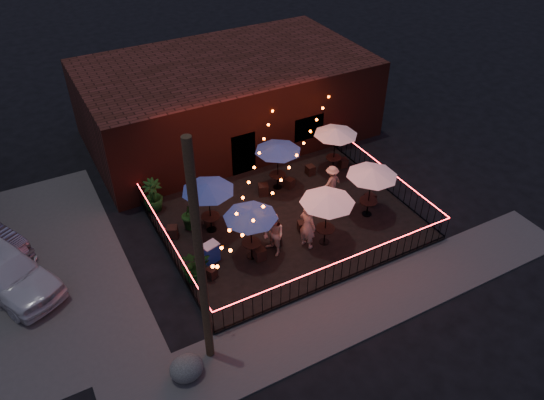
{
  "coord_description": "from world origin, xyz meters",
  "views": [
    {
      "loc": [
        -8.67,
        -12.79,
        14.12
      ],
      "look_at": [
        -0.61,
        2.13,
        1.32
      ],
      "focal_mm": 35.0,
      "sensor_mm": 36.0,
      "label": 1
    }
  ],
  "objects_px": {
    "utility_pole": "(200,263)",
    "cafe_table_0": "(251,214)",
    "cooler": "(211,253)",
    "cafe_table_2": "(327,199)",
    "cafe_table_4": "(372,173)",
    "cafe_table_1": "(208,188)",
    "cafe_table_5": "(336,132)",
    "cafe_table_3": "(278,148)",
    "boulder": "(187,368)"
  },
  "relations": [
    {
      "from": "utility_pole",
      "to": "cafe_table_0",
      "type": "xyz_separation_m",
      "value": [
        3.14,
        3.31,
        -1.8
      ]
    },
    {
      "from": "cafe_table_0",
      "to": "cooler",
      "type": "height_order",
      "value": "cafe_table_0"
    },
    {
      "from": "cafe_table_2",
      "to": "cafe_table_4",
      "type": "bearing_deg",
      "value": 14.08
    },
    {
      "from": "cafe_table_2",
      "to": "cafe_table_4",
      "type": "relative_size",
      "value": 0.95
    },
    {
      "from": "utility_pole",
      "to": "cafe_table_1",
      "type": "bearing_deg",
      "value": 66.4
    },
    {
      "from": "cafe_table_2",
      "to": "cafe_table_5",
      "type": "height_order",
      "value": "cafe_table_2"
    },
    {
      "from": "cafe_table_0",
      "to": "cafe_table_1",
      "type": "relative_size",
      "value": 1.05
    },
    {
      "from": "cafe_table_1",
      "to": "cafe_table_2",
      "type": "distance_m",
      "value": 4.59
    },
    {
      "from": "cafe_table_2",
      "to": "utility_pole",
      "type": "bearing_deg",
      "value": -156.02
    },
    {
      "from": "cafe_table_3",
      "to": "cooler",
      "type": "distance_m",
      "value": 5.67
    },
    {
      "from": "cafe_table_2",
      "to": "cafe_table_5",
      "type": "relative_size",
      "value": 0.98
    },
    {
      "from": "cafe_table_2",
      "to": "cafe_table_5",
      "type": "distance_m",
      "value": 5.23
    },
    {
      "from": "utility_pole",
      "to": "cafe_table_5",
      "type": "height_order",
      "value": "utility_pole"
    },
    {
      "from": "cafe_table_3",
      "to": "cafe_table_4",
      "type": "distance_m",
      "value": 4.23
    },
    {
      "from": "cafe_table_1",
      "to": "cafe_table_3",
      "type": "relative_size",
      "value": 0.94
    },
    {
      "from": "utility_pole",
      "to": "cafe_table_5",
      "type": "bearing_deg",
      "value": 36.64
    },
    {
      "from": "utility_pole",
      "to": "cafe_table_5",
      "type": "distance_m",
      "value": 11.61
    },
    {
      "from": "cafe_table_1",
      "to": "cafe_table_4",
      "type": "bearing_deg",
      "value": -19.37
    },
    {
      "from": "cafe_table_3",
      "to": "cafe_table_5",
      "type": "xyz_separation_m",
      "value": [
        3.0,
        0.02,
        -0.03
      ]
    },
    {
      "from": "cafe_table_1",
      "to": "cooler",
      "type": "height_order",
      "value": "cafe_table_1"
    },
    {
      "from": "cooler",
      "to": "cafe_table_3",
      "type": "bearing_deg",
      "value": 18.33
    },
    {
      "from": "cafe_table_2",
      "to": "cafe_table_3",
      "type": "height_order",
      "value": "cafe_table_2"
    },
    {
      "from": "utility_pole",
      "to": "cafe_table_3",
      "type": "xyz_separation_m",
      "value": [
        6.2,
        6.82,
        -1.79
      ]
    },
    {
      "from": "cafe_table_1",
      "to": "cafe_table_5",
      "type": "distance_m",
      "value": 6.93
    },
    {
      "from": "boulder",
      "to": "cafe_table_2",
      "type": "bearing_deg",
      "value": 23.88
    },
    {
      "from": "cafe_table_0",
      "to": "cafe_table_4",
      "type": "height_order",
      "value": "cafe_table_4"
    },
    {
      "from": "utility_pole",
      "to": "cooler",
      "type": "xyz_separation_m",
      "value": [
        1.68,
        3.82,
        -3.44
      ]
    },
    {
      "from": "cafe_table_0",
      "to": "boulder",
      "type": "height_order",
      "value": "cafe_table_0"
    },
    {
      "from": "cafe_table_2",
      "to": "cafe_table_3",
      "type": "distance_m",
      "value": 4.14
    },
    {
      "from": "cafe_table_5",
      "to": "boulder",
      "type": "relative_size",
      "value": 2.73
    },
    {
      "from": "cafe_table_0",
      "to": "cafe_table_5",
      "type": "relative_size",
      "value": 0.91
    },
    {
      "from": "cafe_table_3",
      "to": "cafe_table_1",
      "type": "bearing_deg",
      "value": -160.77
    },
    {
      "from": "utility_pole",
      "to": "cafe_table_2",
      "type": "xyz_separation_m",
      "value": [
        6.03,
        2.68,
        -1.73
      ]
    },
    {
      "from": "utility_pole",
      "to": "cafe_table_5",
      "type": "relative_size",
      "value": 3.0
    },
    {
      "from": "cooler",
      "to": "boulder",
      "type": "relative_size",
      "value": 0.83
    },
    {
      "from": "cafe_table_3",
      "to": "boulder",
      "type": "bearing_deg",
      "value": -134.65
    },
    {
      "from": "cafe_table_1",
      "to": "boulder",
      "type": "height_order",
      "value": "cafe_table_1"
    },
    {
      "from": "boulder",
      "to": "cafe_table_0",
      "type": "bearing_deg",
      "value": 42.4
    },
    {
      "from": "cafe_table_1",
      "to": "boulder",
      "type": "distance_m",
      "value": 7.02
    },
    {
      "from": "cafe_table_2",
      "to": "cafe_table_5",
      "type": "bearing_deg",
      "value": 52.68
    },
    {
      "from": "cafe_table_3",
      "to": "cooler",
      "type": "height_order",
      "value": "cafe_table_3"
    },
    {
      "from": "cafe_table_0",
      "to": "boulder",
      "type": "relative_size",
      "value": 2.48
    },
    {
      "from": "utility_pole",
      "to": "boulder",
      "type": "height_order",
      "value": "utility_pole"
    },
    {
      "from": "cafe_table_4",
      "to": "cooler",
      "type": "height_order",
      "value": "cafe_table_4"
    },
    {
      "from": "utility_pole",
      "to": "cooler",
      "type": "relative_size",
      "value": 9.82
    },
    {
      "from": "cafe_table_2",
      "to": "cooler",
      "type": "distance_m",
      "value": 4.81
    },
    {
      "from": "cafe_table_3",
      "to": "cooler",
      "type": "relative_size",
      "value": 3.02
    },
    {
      "from": "cafe_table_2",
      "to": "cooler",
      "type": "bearing_deg",
      "value": 165.3
    },
    {
      "from": "cafe_table_4",
      "to": "boulder",
      "type": "distance_m",
      "value": 10.37
    },
    {
      "from": "cafe_table_2",
      "to": "cafe_table_3",
      "type": "relative_size",
      "value": 1.06
    }
  ]
}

